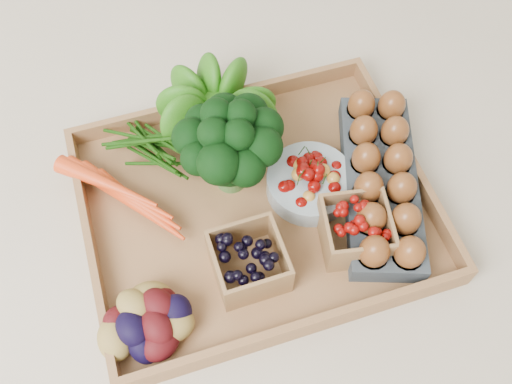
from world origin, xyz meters
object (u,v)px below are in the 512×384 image
object	(u,v)px
tray	(256,208)
cherry_bowl	(310,183)
broccoli	(230,159)
egg_carton	(380,184)

from	to	relation	value
tray	cherry_bowl	xyz separation A→B (m)	(0.09, 0.00, 0.03)
tray	broccoli	bearing A→B (deg)	112.97
egg_carton	cherry_bowl	bearing A→B (deg)	-178.95
cherry_bowl	egg_carton	xyz separation A→B (m)	(0.11, -0.04, 0.00)
tray	cherry_bowl	bearing A→B (deg)	1.96
tray	cherry_bowl	distance (m)	0.10
cherry_bowl	egg_carton	world-z (taller)	same
egg_carton	tray	bearing A→B (deg)	-169.94
tray	broccoli	distance (m)	0.10
cherry_bowl	egg_carton	bearing A→B (deg)	-18.10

